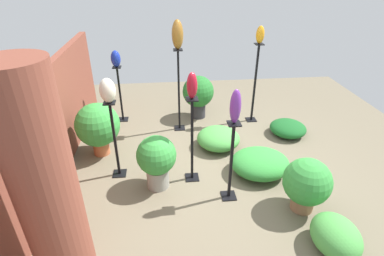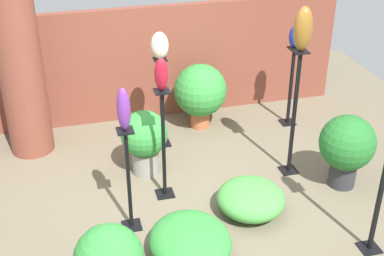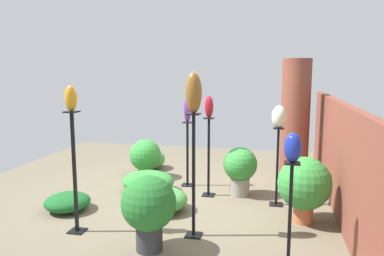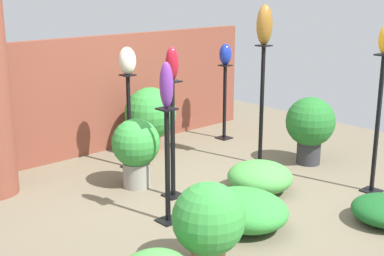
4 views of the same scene
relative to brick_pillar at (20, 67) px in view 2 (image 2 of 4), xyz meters
name	(u,v)px [view 2 (image 2 of 4)]	position (x,y,z in m)	size (l,w,h in m)	color
ground_plane	(186,209)	(1.61, -1.75, -1.14)	(8.00, 8.00, 0.00)	#6B604C
brick_wall_back	(145,64)	(1.61, 0.56, -0.34)	(5.60, 0.12, 1.60)	brown
brick_pillar	(20,67)	(0.00, 0.00, 0.00)	(0.54, 0.54, 2.28)	brown
pedestal_bronze	(294,119)	(3.00, -1.33, -0.42)	(0.20, 0.20, 1.55)	black
pedestal_amber	(381,189)	(3.21, -2.82, -0.42)	(0.20, 0.20, 1.56)	black
pedestal_ruby	(164,149)	(1.44, -1.42, -0.54)	(0.20, 0.20, 1.30)	black
pedestal_cobalt	(290,90)	(3.49, -0.19, -0.63)	(0.20, 0.20, 1.13)	black
pedestal_ivory	(162,107)	(1.65, -0.32, -0.59)	(0.20, 0.20, 1.21)	black
pedestal_violet	(129,185)	(0.99, -1.88, -0.61)	(0.20, 0.20, 1.16)	black
art_vase_bronze	(303,29)	(3.00, -1.33, 0.66)	(0.21, 0.20, 0.49)	brown
art_vase_ruby	(161,74)	(1.44, -1.42, 0.34)	(0.14, 0.14, 0.36)	maroon
art_vase_cobalt	(296,37)	(3.49, -0.19, 0.14)	(0.18, 0.18, 0.31)	#192D9E
art_vase_ivory	(160,46)	(1.65, -0.32, 0.23)	(0.22, 0.21, 0.34)	beige
art_vase_violet	(124,109)	(0.99, -1.88, 0.24)	(0.13, 0.13, 0.44)	#6B2D8C
potted_plant_front_left	(144,138)	(1.32, -0.91, -0.67)	(0.56, 0.56, 0.81)	gray
potted_plant_mid_right	(347,146)	(3.48, -1.75, -0.62)	(0.64, 0.64, 0.88)	#2D2D33
potted_plant_near_pillar	(200,91)	(2.26, 0.04, -0.61)	(0.72, 0.72, 0.91)	#B25B38
foliage_bed_west	(251,199)	(2.27, -1.96, -0.97)	(0.74, 0.74, 0.34)	#479942
foliage_bed_rear	(190,241)	(1.47, -2.46, -0.96)	(0.79, 0.89, 0.35)	#338C38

